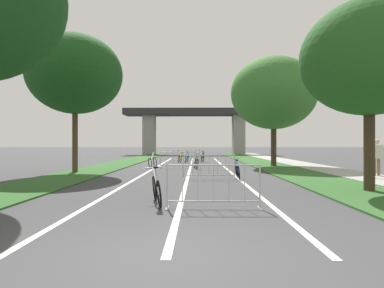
# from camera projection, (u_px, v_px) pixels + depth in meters

# --- Properties ---
(ground_plane) EXTENTS (300.00, 300.00, 0.00)m
(ground_plane) POSITION_uv_depth(u_px,v_px,m) (166.00, 260.00, 4.32)
(ground_plane) COLOR #3D3D3F
(grass_verge_left) EXTENTS (2.75, 52.02, 0.05)m
(grass_verge_left) POSITION_uv_depth(u_px,v_px,m) (121.00, 163.00, 25.68)
(grass_verge_left) COLOR #2D5B26
(grass_verge_left) RESTS_ON ground
(grass_verge_right) EXTENTS (2.75, 52.02, 0.05)m
(grass_verge_right) POSITION_uv_depth(u_px,v_px,m) (262.00, 163.00, 25.52)
(grass_verge_right) COLOR #2D5B26
(grass_verge_right) RESTS_ON ground
(sidewalk_path_right) EXTENTS (2.33, 52.02, 0.08)m
(sidewalk_path_right) POSITION_uv_depth(u_px,v_px,m) (295.00, 163.00, 25.49)
(sidewalk_path_right) COLOR #9E9B93
(sidewalk_path_right) RESTS_ON ground
(lane_stripe_center) EXTENTS (0.14, 30.10, 0.01)m
(lane_stripe_center) POSITION_uv_depth(u_px,v_px,m) (190.00, 170.00, 19.37)
(lane_stripe_center) COLOR silver
(lane_stripe_center) RESTS_ON ground
(lane_stripe_right_lane) EXTENTS (0.14, 30.10, 0.01)m
(lane_stripe_right_lane) POSITION_uv_depth(u_px,v_px,m) (228.00, 170.00, 19.34)
(lane_stripe_right_lane) COLOR silver
(lane_stripe_right_lane) RESTS_ON ground
(lane_stripe_left_lane) EXTENTS (0.14, 30.10, 0.01)m
(lane_stripe_left_lane) POSITION_uv_depth(u_px,v_px,m) (152.00, 170.00, 19.40)
(lane_stripe_left_lane) COLOR silver
(lane_stripe_left_lane) RESTS_ON ground
(overpass_bridge) EXTENTS (19.89, 3.75, 6.55)m
(overpass_bridge) POSITION_uv_depth(u_px,v_px,m) (194.00, 121.00, 47.31)
(overpass_bridge) COLOR #2D2D30
(overpass_bridge) RESTS_ON ground
(tree_left_oak_near) EXTENTS (4.96, 4.96, 7.34)m
(tree_left_oak_near) POSITION_uv_depth(u_px,v_px,m) (75.00, 74.00, 17.39)
(tree_left_oak_near) COLOR #4C3823
(tree_left_oak_near) RESTS_ON ground
(tree_right_pine_far) EXTENTS (4.29, 4.29, 6.09)m
(tree_right_pine_far) POSITION_uv_depth(u_px,v_px,m) (369.00, 58.00, 10.44)
(tree_right_pine_far) COLOR #3D2D1E
(tree_right_pine_far) RESTS_ON ground
(tree_right_oak_mid) EXTENTS (5.78, 5.78, 7.44)m
(tree_right_oak_mid) POSITION_uv_depth(u_px,v_px,m) (274.00, 93.00, 22.24)
(tree_right_oak_mid) COLOR #3D2D1E
(tree_right_oak_mid) RESTS_ON ground
(lamppost_with_sign) EXTENTS (0.56, 0.32, 6.03)m
(lamppost_with_sign) POSITION_uv_depth(u_px,v_px,m) (373.00, 97.00, 13.91)
(lamppost_with_sign) COLOR #1E4C23
(lamppost_with_sign) RESTS_ON ground
(crowd_barrier_nearest) EXTENTS (2.25, 0.46, 1.05)m
(crowd_barrier_nearest) POSITION_uv_depth(u_px,v_px,m) (213.00, 187.00, 7.74)
(crowd_barrier_nearest) COLOR #ADADB2
(crowd_barrier_nearest) RESTS_ON ground
(crowd_barrier_second) EXTENTS (2.26, 0.52, 1.05)m
(crowd_barrier_second) POSITION_uv_depth(u_px,v_px,m) (209.00, 167.00, 14.20)
(crowd_barrier_second) COLOR #ADADB2
(crowd_barrier_second) RESTS_ON ground
(crowd_barrier_third) EXTENTS (2.25, 0.50, 1.05)m
(crowd_barrier_third) POSITION_uv_depth(u_px,v_px,m) (178.00, 160.00, 20.69)
(crowd_barrier_third) COLOR #ADADB2
(crowd_barrier_third) RESTS_ON ground
(crowd_barrier_fourth) EXTENTS (2.26, 0.52, 1.05)m
(crowd_barrier_fourth) POSITION_uv_depth(u_px,v_px,m) (186.00, 156.00, 27.14)
(crowd_barrier_fourth) COLOR #ADADB2
(crowd_barrier_fourth) RESTS_ON ground
(bicycle_white_0) EXTENTS (0.44, 1.73, 1.01)m
(bicycle_white_0) POSITION_uv_depth(u_px,v_px,m) (152.00, 162.00, 21.08)
(bicycle_white_0) COLOR black
(bicycle_white_0) RESTS_ON ground
(bicycle_black_1) EXTENTS (0.55, 1.67, 0.95)m
(bicycle_black_1) POSITION_uv_depth(u_px,v_px,m) (202.00, 158.00, 27.61)
(bicycle_black_1) COLOR black
(bicycle_black_1) RESTS_ON ground
(bicycle_teal_2) EXTENTS (0.53, 1.74, 0.94)m
(bicycle_teal_2) POSITION_uv_depth(u_px,v_px,m) (187.00, 158.00, 26.68)
(bicycle_teal_2) COLOR black
(bicycle_teal_2) RESTS_ON ground
(bicycle_blue_3) EXTENTS (0.56, 1.75, 0.91)m
(bicycle_blue_3) POSITION_uv_depth(u_px,v_px,m) (237.00, 170.00, 14.63)
(bicycle_blue_3) COLOR black
(bicycle_blue_3) RESTS_ON ground
(bicycle_green_4) EXTENTS (0.43, 1.62, 0.99)m
(bicycle_green_4) POSITION_uv_depth(u_px,v_px,m) (196.00, 163.00, 20.19)
(bicycle_green_4) COLOR black
(bicycle_green_4) RESTS_ON ground
(bicycle_yellow_5) EXTENTS (0.55, 1.59, 0.98)m
(bicycle_yellow_5) POSITION_uv_depth(u_px,v_px,m) (180.00, 158.00, 26.58)
(bicycle_yellow_5) COLOR black
(bicycle_yellow_5) RESTS_ON ground
(bicycle_silver_6) EXTENTS (0.65, 1.75, 0.99)m
(bicycle_silver_6) POSITION_uv_depth(u_px,v_px,m) (157.00, 189.00, 8.30)
(bicycle_silver_6) COLOR black
(bicycle_silver_6) RESTS_ON ground
(pedestrian_waiting) EXTENTS (0.63, 0.34, 1.74)m
(pedestrian_waiting) POSITION_uv_depth(u_px,v_px,m) (377.00, 154.00, 15.08)
(pedestrian_waiting) COLOR olive
(pedestrian_waiting) RESTS_ON ground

